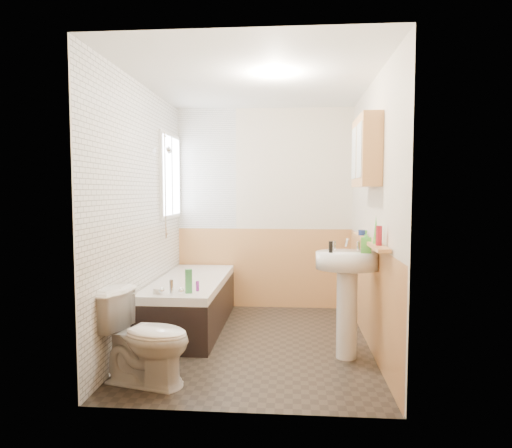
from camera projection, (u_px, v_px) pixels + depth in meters
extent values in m
plane|color=black|center=(255.00, 343.00, 4.43)|extent=(2.80, 2.80, 0.00)
plane|color=white|center=(255.00, 81.00, 4.25)|extent=(2.80, 2.80, 0.00)
cube|color=beige|center=(264.00, 209.00, 5.74)|extent=(2.20, 0.02, 2.50)
cube|color=beige|center=(237.00, 226.00, 2.94)|extent=(2.20, 0.02, 2.50)
cube|color=beige|center=(141.00, 214.00, 4.43)|extent=(0.02, 2.80, 2.50)
cube|color=beige|center=(373.00, 215.00, 4.25)|extent=(0.02, 2.80, 2.50)
cube|color=tan|center=(369.00, 294.00, 4.31)|extent=(0.01, 2.80, 1.00)
cube|color=tan|center=(238.00, 339.00, 3.01)|extent=(2.20, 0.01, 1.00)
cube|color=tan|center=(264.00, 268.00, 5.77)|extent=(2.20, 0.01, 1.00)
cube|color=white|center=(143.00, 214.00, 4.43)|extent=(0.01, 2.80, 2.50)
cube|color=white|center=(206.00, 169.00, 5.74)|extent=(0.75, 0.01, 1.50)
cube|color=white|center=(171.00, 176.00, 5.34)|extent=(0.03, 0.79, 0.99)
cube|color=white|center=(172.00, 176.00, 5.34)|extent=(0.01, 0.70, 0.90)
cube|color=white|center=(172.00, 176.00, 5.34)|extent=(0.01, 0.04, 0.90)
cube|color=black|center=(191.00, 306.00, 4.93)|extent=(0.70, 1.79, 0.46)
cube|color=white|center=(191.00, 282.00, 4.91)|extent=(0.70, 1.79, 0.08)
cube|color=white|center=(191.00, 283.00, 4.91)|extent=(0.56, 1.65, 0.04)
cylinder|color=silver|center=(171.00, 287.00, 4.11)|extent=(0.04, 0.04, 0.14)
sphere|color=silver|center=(162.00, 291.00, 4.12)|extent=(0.06, 0.06, 0.06)
sphere|color=silver|center=(181.00, 291.00, 4.11)|extent=(0.06, 0.06, 0.06)
cylinder|color=silver|center=(165.00, 186.00, 5.04)|extent=(0.02, 0.02, 1.17)
cylinder|color=silver|center=(166.00, 234.00, 5.07)|extent=(0.04, 0.04, 0.02)
cylinder|color=silver|center=(164.00, 136.00, 5.00)|extent=(0.04, 0.04, 0.02)
cylinder|color=silver|center=(169.00, 150.00, 5.00)|extent=(0.06, 0.08, 0.09)
imported|color=white|center=(145.00, 338.00, 3.48)|extent=(0.81, 0.58, 0.72)
cylinder|color=white|center=(347.00, 315.00, 4.02)|extent=(0.18, 0.18, 0.76)
ellipsoid|color=white|center=(347.00, 260.00, 3.98)|extent=(0.55, 0.45, 0.15)
cylinder|color=silver|center=(334.00, 246.00, 4.09)|extent=(0.03, 0.03, 0.08)
cylinder|color=silver|center=(358.00, 246.00, 4.07)|extent=(0.03, 0.03, 0.08)
cylinder|color=silver|center=(347.00, 242.00, 4.05)|extent=(0.02, 0.11, 0.09)
cube|color=tan|center=(369.00, 241.00, 4.07)|extent=(0.10, 1.42, 0.03)
cube|color=tan|center=(366.00, 152.00, 4.08)|extent=(0.17, 0.69, 0.62)
cube|color=silver|center=(359.00, 150.00, 3.92)|extent=(0.01, 0.27, 0.47)
cube|color=silver|center=(354.00, 153.00, 4.25)|extent=(0.01, 0.27, 0.47)
cylinder|color=maroon|center=(379.00, 236.00, 3.60)|extent=(0.06, 0.06, 0.16)
cone|color=#59C647|center=(376.00, 229.00, 3.73)|extent=(0.05, 0.05, 0.23)
cylinder|color=navy|center=(362.00, 232.00, 4.44)|extent=(0.10, 0.10, 0.05)
imported|color=#59C647|center=(366.00, 248.00, 3.92)|extent=(0.11, 0.20, 0.09)
cylinder|color=black|center=(331.00, 247.00, 3.93)|extent=(0.04, 0.04, 0.10)
cube|color=#388447|center=(189.00, 281.00, 4.19)|extent=(0.07, 0.06, 0.22)
cylinder|color=silver|center=(158.00, 291.00, 4.18)|extent=(0.09, 0.09, 0.05)
cylinder|color=purple|center=(197.00, 286.00, 4.29)|extent=(0.04, 0.04, 0.09)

